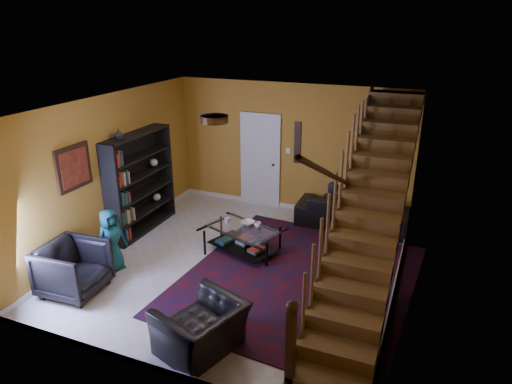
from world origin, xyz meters
TOP-DOWN VIEW (x-y plane):
  - floor at (0.00, 0.00)m, footprint 5.50×5.50m
  - room at (-1.33, 1.33)m, footprint 5.50×5.50m
  - staircase at (2.12, -0.00)m, footprint 0.95×5.02m
  - bookshelf at (-2.40, 0.60)m, footprint 0.35×1.80m
  - door at (-0.70, 2.73)m, footprint 0.82×0.05m
  - framed_picture at (-2.57, -0.90)m, footprint 0.04×0.74m
  - wall_hanging at (0.15, 2.73)m, footprint 0.14×0.03m
  - ceiling_fixture at (0.00, -0.80)m, footprint 0.40×0.40m
  - rug at (1.09, -0.08)m, footprint 3.81×4.28m
  - sofa at (1.50, 2.30)m, footprint 2.26×0.93m
  - armchair_left at (-2.05, -1.74)m, footprint 0.96×0.94m
  - armchair_right at (0.43, -2.18)m, footprint 1.18×1.26m
  - person_adult_a at (1.06, 2.35)m, footprint 0.52×0.36m
  - person_adult_b at (1.50, 2.35)m, footprint 0.76×0.63m
  - person_child at (-1.95, -0.94)m, footprint 0.48×0.62m
  - coffee_table at (-0.14, 0.44)m, footprint 1.45×1.14m
  - cup_a at (0.10, 0.59)m, footprint 0.13×0.13m
  - cup_b at (-0.50, 0.55)m, footprint 0.14×0.14m
  - bowl at (-0.12, 0.64)m, footprint 0.27×0.27m
  - vase at (-2.41, 0.10)m, footprint 0.18×0.18m
  - popcorn_bucket at (-2.10, -1.08)m, footprint 0.17×0.17m

SIDE VIEW (x-z plane):
  - floor at x=0.00m, z-range 0.00..0.00m
  - rug at x=1.09m, z-range 0.00..0.02m
  - room at x=-1.33m, z-range -2.70..2.80m
  - popcorn_bucket at x=-2.10m, z-range 0.02..0.20m
  - person_adult_a at x=1.06m, z-range -0.45..0.92m
  - person_adult_b at x=1.50m, z-range -0.45..0.97m
  - coffee_table at x=-0.14m, z-range 0.04..0.52m
  - sofa at x=1.50m, z-range 0.00..0.65m
  - armchair_right at x=0.43m, z-range 0.00..0.67m
  - armchair_left at x=-2.05m, z-range 0.00..0.83m
  - bowl at x=-0.12m, z-range 0.48..0.54m
  - cup_a at x=0.10m, z-range 0.48..0.58m
  - cup_b at x=-0.50m, z-range 0.48..0.59m
  - person_child at x=-1.95m, z-range 0.00..1.11m
  - bookshelf at x=-2.40m, z-range -0.04..1.96m
  - door at x=-0.70m, z-range 0.00..2.05m
  - staircase at x=2.12m, z-range -0.19..2.99m
  - wall_hanging at x=0.15m, z-range 1.10..2.00m
  - framed_picture at x=-2.57m, z-range 1.38..2.12m
  - vase at x=-2.41m, z-range 2.00..2.19m
  - ceiling_fixture at x=0.00m, z-range 2.69..2.79m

